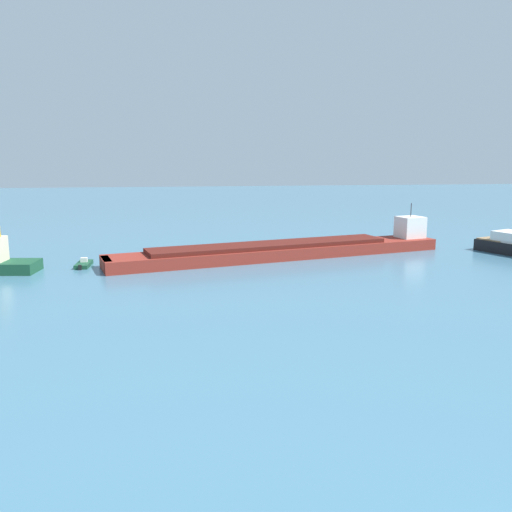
% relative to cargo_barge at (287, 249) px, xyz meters
% --- Properties ---
extents(cargo_barge, '(42.17, 15.44, 5.98)m').
position_rel_cargo_barge_xyz_m(cargo_barge, '(0.00, 0.00, 0.00)').
color(cargo_barge, maroon).
rests_on(cargo_barge, ground).
extents(small_motorboat, '(1.56, 4.04, 0.94)m').
position_rel_cargo_barge_xyz_m(small_motorboat, '(-23.61, -2.35, -0.73)').
color(small_motorboat, '#19472D').
rests_on(small_motorboat, ground).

